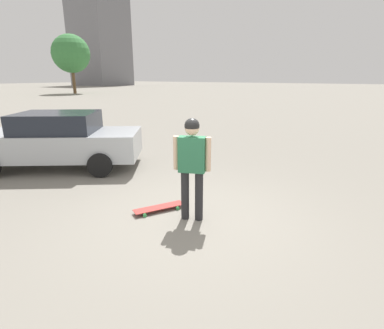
{
  "coord_description": "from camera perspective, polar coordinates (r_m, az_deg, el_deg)",
  "views": [
    {
      "loc": [
        4.01,
        2.65,
        2.42
      ],
      "look_at": [
        0.0,
        0.0,
        1.0
      ],
      "focal_mm": 28.0,
      "sensor_mm": 36.0,
      "label": 1
    }
  ],
  "objects": [
    {
      "name": "car_parked_near",
      "position": [
        8.89,
        -24.44,
        4.27
      ],
      "size": [
        4.02,
        4.61,
        1.5
      ],
      "rotation": [
        0.0,
        0.0,
        -0.94
      ],
      "color": "#ADB2B7",
      "rests_on": "ground_plane"
    },
    {
      "name": "ground_plane",
      "position": [
        5.38,
        0.0,
        -10.27
      ],
      "size": [
        220.0,
        220.0,
        0.0
      ],
      "primitive_type": "plane",
      "color": "gray"
    },
    {
      "name": "building_block_distant",
      "position": [
        89.09,
        -17.13,
        21.32
      ],
      "size": [
        11.15,
        12.71,
        22.01
      ],
      "color": "slate",
      "rests_on": "ground_plane"
    },
    {
      "name": "skateboard",
      "position": [
        5.67,
        -6.3,
        -8.15
      ],
      "size": [
        0.95,
        0.66,
        0.08
      ],
      "rotation": [
        0.0,
        0.0,
        -0.5
      ],
      "color": "#A5332D",
      "rests_on": "ground_plane"
    },
    {
      "name": "tree_distant",
      "position": [
        48.19,
        -22.07,
        18.97
      ],
      "size": [
        5.26,
        5.26,
        8.11
      ],
      "color": "brown",
      "rests_on": "ground_plane"
    },
    {
      "name": "person",
      "position": [
        4.99,
        0.0,
        0.89
      ],
      "size": [
        0.36,
        0.59,
        1.78
      ],
      "rotation": [
        0.0,
        0.0,
        1.96
      ],
      "color": "#262628",
      "rests_on": "ground_plane"
    }
  ]
}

